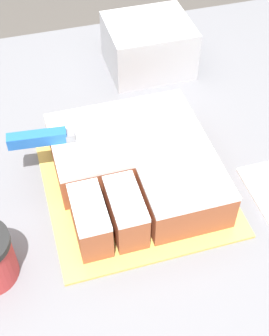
{
  "coord_description": "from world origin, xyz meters",
  "views": [
    {
      "loc": [
        -0.14,
        -0.55,
        1.58
      ],
      "look_at": [
        0.02,
        -0.01,
        0.96
      ],
      "focal_mm": 50.0,
      "sensor_mm": 36.0,
      "label": 1
    }
  ],
  "objects": [
    {
      "name": "cake",
      "position": [
        0.02,
        -0.01,
        0.96
      ],
      "size": [
        0.27,
        0.29,
        0.08
      ],
      "color": "#994C2D",
      "rests_on": "cake_board"
    },
    {
      "name": "storage_box",
      "position": [
        0.15,
        0.33,
        0.97
      ],
      "size": [
        0.19,
        0.16,
        0.11
      ],
      "color": "#B2B2B7",
      "rests_on": "countertop"
    },
    {
      "name": "cake_board",
      "position": [
        0.02,
        -0.01,
        0.92
      ],
      "size": [
        0.32,
        0.34,
        0.01
      ],
      "color": "gold",
      "rests_on": "countertop"
    },
    {
      "name": "countertop",
      "position": [
        0.0,
        0.0,
        0.46
      ],
      "size": [
        1.4,
        1.1,
        0.92
      ],
      "color": "slate",
      "rests_on": "ground_plane"
    },
    {
      "name": "knife",
      "position": [
        -0.1,
        0.05,
        1.01
      ],
      "size": [
        0.32,
        0.05,
        0.02
      ],
      "rotation": [
        0.0,
        0.0,
        -0.1
      ],
      "color": "silver",
      "rests_on": "cake"
    }
  ]
}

